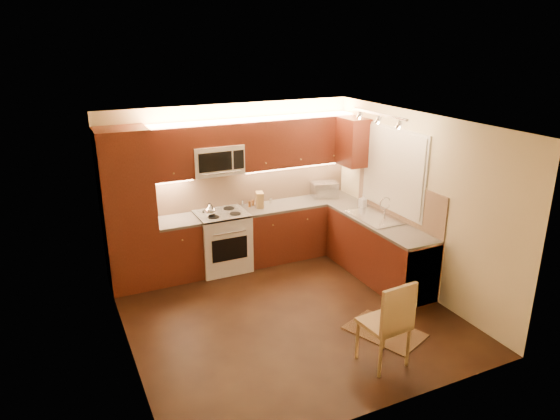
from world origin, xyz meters
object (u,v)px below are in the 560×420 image
microwave (216,159)px  dining_chair (384,321)px  stove (223,241)px  knife_block (260,200)px  sink (375,213)px  toaster_oven (324,189)px  kettle (210,210)px  soap_bottle (363,201)px

microwave → dining_chair: size_ratio=0.74×
dining_chair → microwave: bearing=99.5°
stove → knife_block: size_ratio=3.79×
sink → toaster_oven: (-0.15, 1.24, 0.05)m
dining_chair → kettle: bearing=103.9°
dining_chair → stove: bearing=100.1°
kettle → stove: bearing=5.0°
kettle → knife_block: 0.86m
knife_block → dining_chair: size_ratio=0.24×
stove → sink: sink is taller
sink → toaster_oven: size_ratio=2.08×
sink → soap_bottle: 0.50m
knife_block → sink: bearing=-26.1°
stove → knife_block: 0.87m
soap_bottle → toaster_oven: bearing=96.0°
microwave → kettle: size_ratio=3.74×
stove → microwave: size_ratio=1.21×
microwave → stove: bearing=-90.0°
toaster_oven → kettle: bearing=-162.9°
sink → soap_bottle: size_ratio=4.05×
toaster_oven → dining_chair: (-1.05, -3.16, -0.51)m
knife_block → dining_chair: knife_block is taller
stove → kettle: bearing=-159.8°
kettle → knife_block: size_ratio=0.84×
sink → dining_chair: (-1.20, -1.92, -0.46)m
microwave → soap_bottle: (2.12, -0.77, -0.71)m
toaster_oven → soap_bottle: 0.79m
stove → kettle: size_ratio=4.52×
stove → kettle: (-0.19, -0.07, 0.56)m
stove → dining_chair: 3.15m
toaster_oven → sink: bearing=-71.0°
knife_block → soap_bottle: 1.62m
sink → soap_bottle: (0.12, 0.49, 0.03)m
soap_bottle → dining_chair: soap_bottle is taller
microwave → toaster_oven: microwave is taller
toaster_oven → knife_block: 1.19m
stove → microwave: microwave is taller
dining_chair → toaster_oven: bearing=67.0°
toaster_oven → soap_bottle: bearing=-58.4°
microwave → knife_block: 0.96m
stove → toaster_oven: (1.85, 0.11, 0.56)m
sink → knife_block: 1.79m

